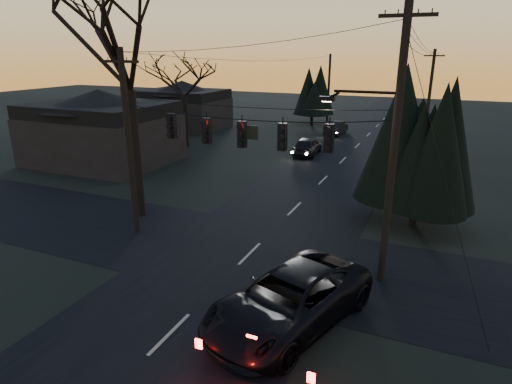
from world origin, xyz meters
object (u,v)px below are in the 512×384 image
at_px(utility_pole_right, 380,280).
at_px(utility_pole_far_l, 327,123).
at_px(utility_pole_far_r, 423,143).
at_px(sedan_oncoming_b, 336,128).
at_px(evergreen_right, 423,139).
at_px(suv_near, 289,300).
at_px(sedan_oncoming_a, 307,146).
at_px(bare_tree_left, 125,33).
at_px(utility_pole_left, 137,231).

height_order(utility_pole_right, utility_pole_far_l, utility_pole_right).
xyz_separation_m(utility_pole_far_r, sedan_oncoming_b, (-8.70, 0.85, 0.70)).
distance_m(evergreen_right, suv_near, 11.19).
bearing_deg(sedan_oncoming_a, utility_pole_far_r, -135.89).
bearing_deg(sedan_oncoming_b, utility_pole_far_r, 177.34).
distance_m(utility_pole_right, bare_tree_left, 15.77).
relative_size(utility_pole_far_r, bare_tree_left, 0.65).
bearing_deg(evergreen_right, bare_tree_left, -162.29).
height_order(bare_tree_left, sedan_oncoming_b, bare_tree_left).
distance_m(bare_tree_left, evergreen_right, 14.85).
distance_m(utility_pole_far_r, utility_pole_far_l, 14.01).
bearing_deg(utility_pole_far_r, bare_tree_left, -116.01).
height_order(evergreen_right, sedan_oncoming_b, evergreen_right).
relative_size(suv_near, sedan_oncoming_a, 1.42).
xyz_separation_m(utility_pole_right, utility_pole_far_l, (-11.50, 36.00, 0.00)).
bearing_deg(sedan_oncoming_b, utility_pole_right, 109.68).
height_order(utility_pole_left, evergreen_right, evergreen_right).
distance_m(utility_pole_left, sedan_oncoming_a, 18.97).
bearing_deg(sedan_oncoming_b, bare_tree_left, 84.39).
relative_size(utility_pole_far_r, evergreen_right, 1.13).
bearing_deg(evergreen_right, utility_pole_far_r, 91.78).
bearing_deg(sedan_oncoming_a, utility_pole_left, 78.85).
distance_m(suv_near, sedan_oncoming_a, 23.63).
relative_size(utility_pole_far_l, evergreen_right, 1.06).
height_order(utility_pole_right, bare_tree_left, bare_tree_left).
bearing_deg(utility_pole_left, utility_pole_right, 0.00).
bearing_deg(evergreen_right, sedan_oncoming_a, 126.79).
height_order(evergreen_right, suv_near, evergreen_right).
height_order(utility_pole_far_r, evergreen_right, evergreen_right).
distance_m(utility_pole_far_l, sedan_oncoming_b, 7.71).
bearing_deg(utility_pole_far_r, utility_pole_left, -112.33).
distance_m(bare_tree_left, sedan_oncoming_b, 28.49).
bearing_deg(utility_pole_left, sedan_oncoming_b, 84.46).
relative_size(evergreen_right, sedan_oncoming_a, 1.72).
height_order(bare_tree_left, suv_near, bare_tree_left).
bearing_deg(evergreen_right, utility_pole_right, -96.23).
bearing_deg(utility_pole_left, suv_near, -23.51).
xyz_separation_m(utility_pole_right, utility_pole_far_r, (0.00, 28.00, 0.00)).
xyz_separation_m(bare_tree_left, suv_near, (10.43, -5.93, -8.24)).
bearing_deg(utility_pole_right, sedan_oncoming_b, 106.78).
bearing_deg(bare_tree_left, utility_pole_far_r, 63.99).
relative_size(suv_near, sedan_oncoming_b, 1.46).
bearing_deg(sedan_oncoming_b, sedan_oncoming_a, 92.89).
bearing_deg(suv_near, utility_pole_far_l, 121.52).
xyz_separation_m(utility_pole_right, utility_pole_left, (-11.50, 0.00, 0.00)).
bearing_deg(bare_tree_left, utility_pole_far_l, 87.94).
bearing_deg(utility_pole_left, utility_pole_far_l, 90.00).
distance_m(utility_pole_left, bare_tree_left, 9.39).
bearing_deg(utility_pole_far_l, suv_near, -77.05).
bearing_deg(utility_pole_right, evergreen_right, 83.77).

